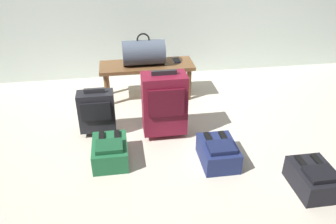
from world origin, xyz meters
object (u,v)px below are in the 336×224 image
bench (147,69)px  suitcase_upright_burgundy (164,103)px  duffel_bag_slate (144,52)px  suitcase_small_charcoal (97,111)px  backpack_green (110,151)px  backpack_navy (218,152)px  backpack_dark (314,178)px  cell_phone (177,60)px

bench → suitcase_upright_burgundy: (0.08, -0.79, -0.00)m
bench → duffel_bag_slate: duffel_bag_slate is taller
suitcase_small_charcoal → backpack_green: (0.11, -0.43, -0.15)m
duffel_bag_slate → backpack_green: duffel_bag_slate is taller
backpack_navy → duffel_bag_slate: bearing=110.8°
duffel_bag_slate → backpack_dark: bearing=-57.2°
cell_phone → backpack_dark: bearing=-67.4°
bench → cell_phone: size_ratio=6.94×
duffel_bag_slate → backpack_green: bearing=-109.2°
backpack_green → duffel_bag_slate: bearing=70.8°
suitcase_small_charcoal → backpack_navy: 1.14m
suitcase_small_charcoal → backpack_navy: size_ratio=1.21×
backpack_green → backpack_dark: size_ratio=1.00×
suitcase_small_charcoal → backpack_green: suitcase_small_charcoal is taller
cell_phone → backpack_navy: 1.35m
cell_phone → bench: bearing=-171.3°
cell_phone → backpack_green: cell_phone is taller
bench → backpack_navy: (0.45, -1.26, -0.24)m
backpack_navy → suitcase_small_charcoal: bearing=149.3°
suitcase_upright_burgundy → backpack_dark: bearing=-42.1°
duffel_bag_slate → suitcase_small_charcoal: (-0.49, -0.68, -0.28)m
bench → duffel_bag_slate: (-0.03, 0.00, 0.19)m
backpack_green → suitcase_small_charcoal: bearing=103.9°
suitcase_small_charcoal → backpack_green: size_ratio=1.21×
backpack_green → backpack_navy: bearing=-9.5°
duffel_bag_slate → backpack_navy: duffel_bag_slate is taller
duffel_bag_slate → suitcase_small_charcoal: size_ratio=0.96×
backpack_navy → backpack_green: size_ratio=1.00×
suitcase_small_charcoal → backpack_navy: (0.97, -0.58, -0.15)m
duffel_bag_slate → backpack_green: (-0.39, -1.11, -0.43)m
backpack_navy → backpack_green: bearing=170.5°
suitcase_upright_burgundy → suitcase_small_charcoal: 0.62m
bench → cell_phone: (0.33, 0.05, 0.06)m
suitcase_upright_burgundy → backpack_green: size_ratio=1.68×
backpack_navy → suitcase_upright_burgundy: bearing=128.6°
suitcase_small_charcoal → backpack_dark: bearing=-32.2°
cell_phone → suitcase_upright_burgundy: 0.88m
suitcase_upright_burgundy → backpack_navy: suitcase_upright_burgundy is taller
bench → suitcase_small_charcoal: suitcase_small_charcoal is taller
suitcase_upright_burgundy → backpack_dark: 1.33m
bench → suitcase_upright_burgundy: bearing=-84.4°
suitcase_upright_burgundy → backpack_navy: 0.64m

